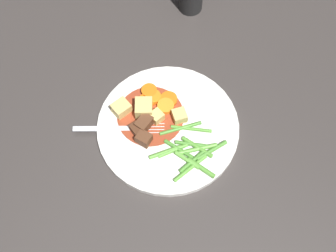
# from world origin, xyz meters

# --- Properties ---
(ground_plane) EXTENTS (3.00, 3.00, 0.00)m
(ground_plane) POSITION_xyz_m (0.00, 0.00, 0.00)
(ground_plane) COLOR #383330
(dinner_plate) EXTENTS (0.27, 0.27, 0.01)m
(dinner_plate) POSITION_xyz_m (0.00, 0.00, 0.01)
(dinner_plate) COLOR white
(dinner_plate) RESTS_ON ground_plane
(stew_sauce) EXTENTS (0.13, 0.13, 0.00)m
(stew_sauce) POSITION_xyz_m (0.04, -0.00, 0.01)
(stew_sauce) COLOR #93381E
(stew_sauce) RESTS_ON dinner_plate
(carrot_slice_0) EXTENTS (0.04, 0.04, 0.01)m
(carrot_slice_0) POSITION_xyz_m (0.06, -0.02, 0.02)
(carrot_slice_0) COLOR orange
(carrot_slice_0) RESTS_ON dinner_plate
(carrot_slice_1) EXTENTS (0.04, 0.04, 0.01)m
(carrot_slice_1) POSITION_xyz_m (0.06, -0.03, 0.02)
(carrot_slice_1) COLOR orange
(carrot_slice_1) RESTS_ON dinner_plate
(carrot_slice_2) EXTENTS (0.05, 0.05, 0.01)m
(carrot_slice_2) POSITION_xyz_m (0.03, -0.05, 0.02)
(carrot_slice_2) COLOR orange
(carrot_slice_2) RESTS_ON dinner_plate
(carrot_slice_3) EXTENTS (0.04, 0.04, 0.01)m
(carrot_slice_3) POSITION_xyz_m (0.03, -0.03, 0.02)
(carrot_slice_3) COLOR orange
(carrot_slice_3) RESTS_ON dinner_plate
(carrot_slice_4) EXTENTS (0.04, 0.04, 0.01)m
(carrot_slice_4) POSITION_xyz_m (0.07, -0.04, 0.02)
(carrot_slice_4) COLOR orange
(carrot_slice_4) RESTS_ON dinner_plate
(potato_chunk_0) EXTENTS (0.04, 0.04, 0.02)m
(potato_chunk_0) POSITION_xyz_m (-0.01, -0.03, 0.02)
(potato_chunk_0) COLOR #DBBC6B
(potato_chunk_0) RESTS_ON dinner_plate
(potato_chunk_1) EXTENTS (0.04, 0.04, 0.02)m
(potato_chunk_1) POSITION_xyz_m (0.09, 0.02, 0.03)
(potato_chunk_1) COLOR #DBBC6B
(potato_chunk_1) RESTS_ON dinner_plate
(potato_chunk_2) EXTENTS (0.05, 0.05, 0.03)m
(potato_chunk_2) POSITION_xyz_m (0.06, -0.00, 0.03)
(potato_chunk_2) COLOR #DBBC6B
(potato_chunk_2) RESTS_ON dinner_plate
(potato_chunk_3) EXTENTS (0.03, 0.03, 0.02)m
(potato_chunk_3) POSITION_xyz_m (0.03, 0.00, 0.02)
(potato_chunk_3) COLOR #DBBC6B
(potato_chunk_3) RESTS_ON dinner_plate
(meat_chunk_0) EXTENTS (0.03, 0.02, 0.02)m
(meat_chunk_0) POSITION_xyz_m (0.02, 0.05, 0.03)
(meat_chunk_0) COLOR #56331E
(meat_chunk_0) RESTS_ON dinner_plate
(meat_chunk_1) EXTENTS (0.02, 0.03, 0.03)m
(meat_chunk_1) POSITION_xyz_m (0.04, 0.03, 0.03)
(meat_chunk_1) COLOR #56331E
(meat_chunk_1) RESTS_ON dinner_plate
(meat_chunk_2) EXTENTS (0.03, 0.03, 0.02)m
(meat_chunk_2) POSITION_xyz_m (0.04, 0.04, 0.02)
(meat_chunk_2) COLOR #4C2B19
(meat_chunk_2) RESTS_ON dinner_plate
(green_bean_0) EXTENTS (0.07, 0.01, 0.01)m
(green_bean_0) POSITION_xyz_m (-0.07, 0.01, 0.02)
(green_bean_0) COLOR #599E38
(green_bean_0) RESTS_ON dinner_plate
(green_bean_1) EXTENTS (0.03, 0.07, 0.01)m
(green_bean_1) POSITION_xyz_m (-0.08, 0.05, 0.02)
(green_bean_1) COLOR #599E38
(green_bean_1) RESTS_ON dinner_plate
(green_bean_2) EXTENTS (0.06, 0.01, 0.01)m
(green_bean_2) POSITION_xyz_m (-0.04, 0.03, 0.02)
(green_bean_2) COLOR #4C8E33
(green_bean_2) RESTS_ON dinner_plate
(green_bean_3) EXTENTS (0.06, 0.07, 0.01)m
(green_bean_3) POSITION_xyz_m (-0.02, -0.01, 0.02)
(green_bean_3) COLOR #4C8E33
(green_bean_3) RESTS_ON dinner_plate
(green_bean_4) EXTENTS (0.05, 0.01, 0.01)m
(green_bean_4) POSITION_xyz_m (-0.07, 0.04, 0.02)
(green_bean_4) COLOR #66AD42
(green_bean_4) RESTS_ON dinner_plate
(green_bean_5) EXTENTS (0.07, 0.04, 0.01)m
(green_bean_5) POSITION_xyz_m (-0.04, -0.02, 0.02)
(green_bean_5) COLOR #599E38
(green_bean_5) RESTS_ON dinner_plate
(green_bean_6) EXTENTS (0.06, 0.06, 0.01)m
(green_bean_6) POSITION_xyz_m (-0.07, 0.01, 0.02)
(green_bean_6) COLOR #66AD42
(green_bean_6) RESTS_ON dinner_plate
(green_bean_7) EXTENTS (0.04, 0.05, 0.01)m
(green_bean_7) POSITION_xyz_m (-0.04, 0.04, 0.02)
(green_bean_7) COLOR #599E38
(green_bean_7) RESTS_ON dinner_plate
(green_bean_8) EXTENTS (0.04, 0.06, 0.01)m
(green_bean_8) POSITION_xyz_m (-0.10, 0.00, 0.02)
(green_bean_8) COLOR #4C8E33
(green_bean_8) RESTS_ON dinner_plate
(green_bean_9) EXTENTS (0.06, 0.03, 0.01)m
(green_bean_9) POSITION_xyz_m (-0.06, 0.01, 0.02)
(green_bean_9) COLOR #4C8E33
(green_bean_9) RESTS_ON dinner_plate
(green_bean_10) EXTENTS (0.06, 0.01, 0.01)m
(green_bean_10) POSITION_xyz_m (-0.10, 0.04, 0.02)
(green_bean_10) COLOR #599E38
(green_bean_10) RESTS_ON dinner_plate
(green_bean_11) EXTENTS (0.02, 0.06, 0.01)m
(green_bean_11) POSITION_xyz_m (-0.08, 0.04, 0.02)
(green_bean_11) COLOR #4C8E33
(green_bean_11) RESTS_ON dinner_plate
(green_bean_12) EXTENTS (0.04, 0.06, 0.01)m
(green_bean_12) POSITION_xyz_m (-0.03, 0.05, 0.02)
(green_bean_12) COLOR #599E38
(green_bean_12) RESTS_ON dinner_plate
(fork) EXTENTS (0.16, 0.11, 0.00)m
(fork) POSITION_xyz_m (0.07, 0.05, 0.01)
(fork) COLOR silver
(fork) RESTS_ON dinner_plate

